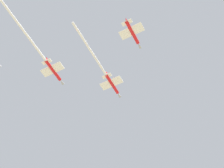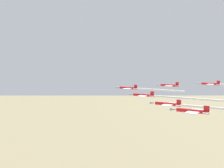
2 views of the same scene
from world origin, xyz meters
name	(u,v)px [view 1 (image 1 of 2)]	position (x,y,z in m)	size (l,w,h in m)	color
jet_lead	(104,71)	(-9.97, -18.20, 111.61)	(33.59, 18.43, 2.59)	red
jet_port_inner	(40,52)	(-1.10, -41.34, 110.76)	(37.97, 20.65, 2.59)	red
jet_starboard_inner	(133,33)	(5.68, -7.50, 112.47)	(12.07, 9.47, 2.59)	red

